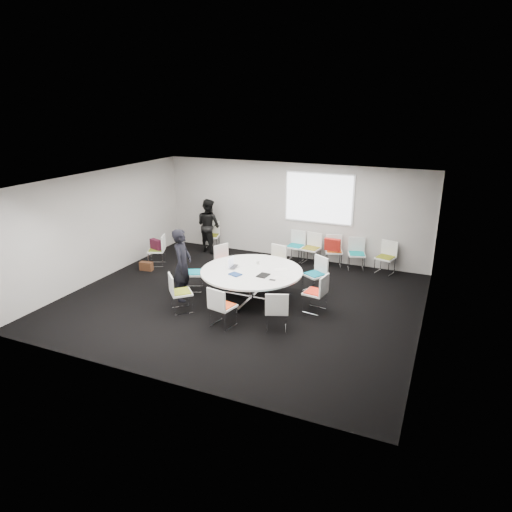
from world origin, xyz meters
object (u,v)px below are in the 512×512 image
at_px(chair_person_back, 212,241).
at_px(chair_ring_g, 223,314).
at_px(chair_spare_left, 157,256).
at_px(chair_ring_c, 275,268).
at_px(chair_ring_d, 226,268).
at_px(chair_back_a, 295,252).
at_px(chair_ring_e, 193,279).
at_px(chair_ring_h, 276,318).
at_px(chair_ring_f, 181,300).
at_px(conference_table, 252,277).
at_px(chair_back_b, 311,254).
at_px(maroon_bag, 156,244).
at_px(chair_back_c, 334,257).
at_px(cup, 258,262).
at_px(person_back, 209,225).
at_px(person_main, 182,265).
at_px(laptop, 236,267).
at_px(chair_ring_b, 315,281).
at_px(brown_bag, 146,266).
at_px(chair_ring_a, 315,300).
at_px(chair_back_e, 385,264).
at_px(chair_back_d, 356,260).

bearing_deg(chair_person_back, chair_ring_g, 105.27).
xyz_separation_m(chair_spare_left, chair_person_back, (0.71, 1.90, 0.00)).
bearing_deg(chair_person_back, chair_ring_c, 134.70).
relative_size(chair_ring_d, chair_back_a, 1.00).
bearing_deg(chair_ring_e, chair_ring_h, 41.70).
distance_m(chair_ring_f, chair_spare_left, 3.23).
height_order(conference_table, chair_back_b, chair_back_b).
bearing_deg(conference_table, chair_ring_d, 139.71).
distance_m(chair_spare_left, maroon_bag, 0.34).
bearing_deg(chair_back_c, chair_ring_d, 21.46).
relative_size(conference_table, cup, 26.26).
xyz_separation_m(chair_ring_g, person_back, (-2.72, 4.33, 0.55)).
relative_size(chair_back_b, cup, 9.78).
bearing_deg(conference_table, chair_person_back, 132.09).
bearing_deg(chair_person_back, person_main, 92.93).
xyz_separation_m(chair_back_c, maroon_bag, (-4.63, -1.92, 0.34)).
xyz_separation_m(chair_person_back, person_main, (1.24, -3.63, 0.58)).
xyz_separation_m(person_main, cup, (1.45, 1.06, -0.08)).
relative_size(chair_ring_g, cup, 9.78).
bearing_deg(maroon_bag, chair_spare_left, 23.81).
height_order(person_back, maroon_bag, person_back).
bearing_deg(cup, chair_ring_f, -124.66).
distance_m(chair_ring_e, chair_back_c, 4.12).
bearing_deg(cup, conference_table, -86.07).
relative_size(chair_back_c, laptop, 2.68).
bearing_deg(chair_spare_left, conference_table, -131.74).
bearing_deg(chair_person_back, chair_ring_b, 137.36).
bearing_deg(chair_ring_c, chair_ring_e, 55.83).
height_order(chair_spare_left, person_main, person_main).
bearing_deg(brown_bag, chair_spare_left, 84.98).
bearing_deg(chair_ring_f, chair_ring_e, 154.05).
height_order(chair_ring_d, chair_person_back, same).
bearing_deg(chair_back_b, chair_back_a, 5.26).
relative_size(chair_ring_a, person_main, 0.52).
height_order(chair_ring_f, chair_ring_g, same).
bearing_deg(chair_ring_c, chair_back_e, -138.09).
bearing_deg(laptop, maroon_bag, 59.81).
distance_m(chair_back_d, brown_bag, 5.82).
height_order(chair_ring_c, brown_bag, chair_ring_c).
bearing_deg(person_main, person_back, 6.29).
height_order(chair_ring_a, chair_spare_left, same).
distance_m(chair_ring_d, cup, 1.38).
relative_size(chair_back_b, person_main, 0.52).
xyz_separation_m(conference_table, chair_ring_h, (1.09, -1.20, -0.28)).
distance_m(chair_ring_c, chair_ring_f, 2.94).
relative_size(chair_ring_a, chair_ring_e, 1.00).
bearing_deg(cup, chair_ring_b, 24.91).
relative_size(chair_back_a, chair_back_e, 1.00).
bearing_deg(chair_back_c, chair_back_a, -18.97).
distance_m(chair_ring_f, brown_bag, 2.94).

